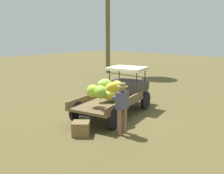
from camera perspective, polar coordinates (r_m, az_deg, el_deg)
The scene contains 4 objects.
ground_plane at distance 10.44m, azimuth 0.63°, elevation -6.26°, with size 60.00×60.00×0.00m, color brown.
truck at distance 10.43m, azimuth 1.34°, elevation -1.11°, with size 4.65×2.54×1.83m.
farmer at distance 8.25m, azimuth 2.27°, elevation -4.11°, with size 0.53×0.46×1.71m.
wooden_crate at distance 8.42m, azimuth -6.97°, elevation -9.23°, with size 0.55×0.49×0.45m, color olive.
Camera 1 is at (-7.33, -6.69, 3.23)m, focal length 40.74 mm.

